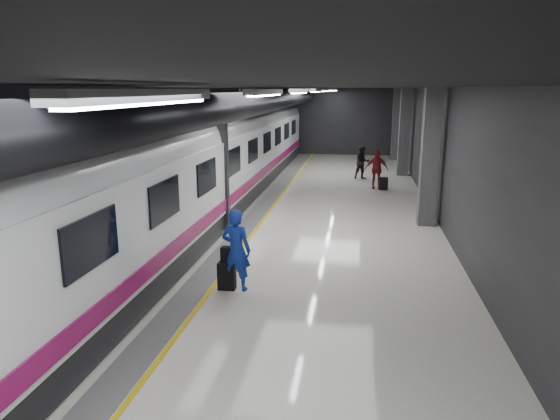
{
  "coord_description": "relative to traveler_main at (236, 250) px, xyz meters",
  "views": [
    {
      "loc": [
        2.26,
        -14.81,
        4.45
      ],
      "look_at": [
        0.22,
        -1.97,
        1.28
      ],
      "focal_mm": 32.0,
      "sensor_mm": 36.0,
      "label": 1
    }
  ],
  "objects": [
    {
      "name": "shoulder_bag",
      "position": [
        -0.22,
        0.01,
        -0.12
      ],
      "size": [
        0.28,
        0.17,
        0.35
      ],
      "primitive_type": "cube",
      "rotation": [
        0.0,
        0.0,
        -0.1
      ],
      "color": "black",
      "rests_on": "suitcase_main"
    },
    {
      "name": "suitcase_main",
      "position": [
        -0.23,
        -0.03,
        -0.62
      ],
      "size": [
        0.4,
        0.25,
        0.64
      ],
      "primitive_type": "cube",
      "rotation": [
        0.0,
        0.0,
        0.02
      ],
      "color": "black",
      "rests_on": "ground"
    },
    {
      "name": "traveler_main",
      "position": [
        0.0,
        0.0,
        0.0
      ],
      "size": [
        0.75,
        0.56,
        1.87
      ],
      "primitive_type": "imported",
      "rotation": [
        0.0,
        0.0,
        2.98
      ],
      "color": "#1A2DC8",
      "rests_on": "ground"
    },
    {
      "name": "platform_hall",
      "position": [
        0.09,
        5.43,
        2.6
      ],
      "size": [
        10.02,
        40.02,
        4.51
      ],
      "color": "black",
      "rests_on": "ground"
    },
    {
      "name": "ground",
      "position": [
        0.38,
        4.47,
        -0.94
      ],
      "size": [
        40.0,
        40.0,
        0.0
      ],
      "primitive_type": "plane",
      "color": "silver",
      "rests_on": "ground"
    },
    {
      "name": "suitcase_far",
      "position": [
        3.78,
        12.28,
        -0.65
      ],
      "size": [
        0.39,
        0.25,
        0.56
      ],
      "primitive_type": "cube",
      "rotation": [
        0.0,
        0.0,
        0.02
      ],
      "color": "black",
      "rests_on": "ground"
    },
    {
      "name": "traveler_far_b",
      "position": [
        3.45,
        12.56,
        -0.05
      ],
      "size": [
        1.06,
        0.5,
        1.77
      ],
      "primitive_type": "imported",
      "rotation": [
        0.0,
        0.0,
        0.07
      ],
      "color": "maroon",
      "rests_on": "ground"
    },
    {
      "name": "traveler_far_a",
      "position": [
        2.82,
        14.98,
        -0.11
      ],
      "size": [
        0.97,
        0.87,
        1.66
      ],
      "primitive_type": "imported",
      "rotation": [
        0.0,
        0.0,
        0.34
      ],
      "color": "black",
      "rests_on": "ground"
    },
    {
      "name": "train",
      "position": [
        -2.87,
        4.47,
        1.13
      ],
      "size": [
        3.05,
        38.0,
        4.05
      ],
      "color": "black",
      "rests_on": "ground"
    }
  ]
}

